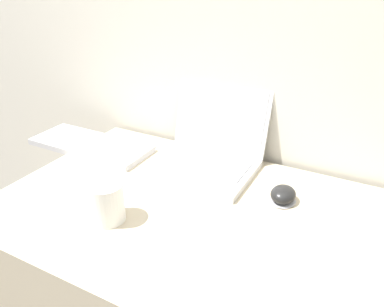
{
  "coord_description": "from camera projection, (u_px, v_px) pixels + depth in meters",
  "views": [
    {
      "loc": [
        0.38,
        -0.38,
        1.29
      ],
      "look_at": [
        -0.08,
        0.48,
        0.8
      ],
      "focal_mm": 35.0,
      "sensor_mm": 36.0,
      "label": 1
    }
  ],
  "objects": [
    {
      "name": "drink_cup",
      "position": [
        106.0,
        202.0,
        0.93
      ],
      "size": [
        0.09,
        0.09,
        0.1
      ],
      "color": "white",
      "rests_on": "desk"
    },
    {
      "name": "external_keyboard",
      "position": [
        91.0,
        145.0,
        1.32
      ],
      "size": [
        0.44,
        0.17,
        0.02
      ],
      "color": "silver",
      "rests_on": "desk"
    },
    {
      "name": "computer_mouse",
      "position": [
        283.0,
        195.0,
        1.02
      ],
      "size": [
        0.07,
        0.08,
        0.04
      ],
      "color": "#B2B2B7",
      "rests_on": "desk"
    },
    {
      "name": "laptop",
      "position": [
        208.0,
        150.0,
        1.19
      ],
      "size": [
        0.32,
        0.31,
        0.24
      ],
      "color": "silver",
      "rests_on": "desk"
    },
    {
      "name": "desk",
      "position": [
        194.0,
        305.0,
        1.15
      ],
      "size": [
        1.07,
        0.69,
        0.71
      ],
      "color": "beige",
      "rests_on": "ground_plane"
    }
  ]
}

